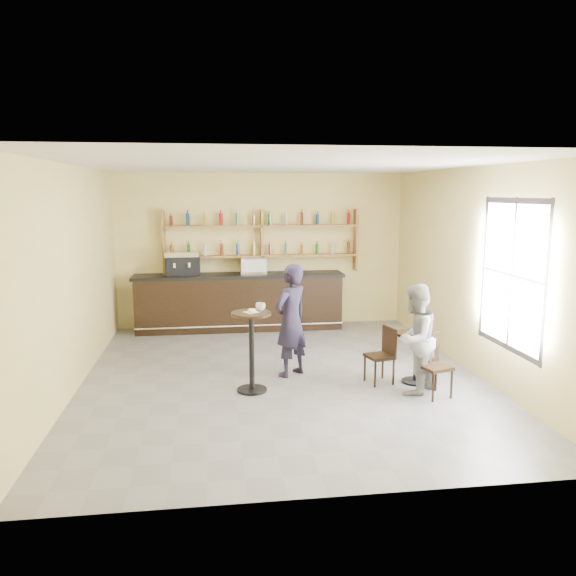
{
  "coord_description": "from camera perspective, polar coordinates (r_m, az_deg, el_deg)",
  "views": [
    {
      "loc": [
        -1.02,
        -8.24,
        2.81
      ],
      "look_at": [
        0.2,
        0.8,
        1.25
      ],
      "focal_mm": 35.0,
      "sensor_mm": 36.0,
      "label": 1
    }
  ],
  "objects": [
    {
      "name": "pastry_case",
      "position": [
        11.51,
        -3.55,
        2.24
      ],
      "size": [
        0.57,
        0.47,
        0.32
      ],
      "primitive_type": null,
      "rotation": [
        0.0,
        0.0,
        0.09
      ],
      "color": "silver",
      "rests_on": "bar_counter"
    },
    {
      "name": "donut",
      "position": [
        7.86,
        -3.68,
        -2.3
      ],
      "size": [
        0.16,
        0.16,
        0.04
      ],
      "primitive_type": "torus",
      "rotation": [
        0.0,
        0.0,
        -0.43
      ],
      "color": "#DCA650",
      "rests_on": "napkin"
    },
    {
      "name": "man_main",
      "position": [
        8.6,
        0.29,
        -3.31
      ],
      "size": [
        0.76,
        0.73,
        1.74
      ],
      "primitive_type": "imported",
      "rotation": [
        0.0,
        0.0,
        3.83
      ],
      "color": "black",
      "rests_on": "floor"
    },
    {
      "name": "bar_counter",
      "position": [
        11.62,
        -4.94,
        -1.4
      ],
      "size": [
        4.28,
        0.83,
        1.16
      ],
      "primitive_type": null,
      "color": "black",
      "rests_on": "floor"
    },
    {
      "name": "floor",
      "position": [
        8.76,
        -0.6,
        -9.0
      ],
      "size": [
        7.0,
        7.0,
        0.0
      ],
      "primitive_type": "plane",
      "color": "slate",
      "rests_on": "ground"
    },
    {
      "name": "pedestal_table",
      "position": [
        8.01,
        -3.71,
        -6.5
      ],
      "size": [
        0.66,
        0.66,
        1.15
      ],
      "primitive_type": null,
      "rotation": [
        0.0,
        0.0,
        0.2
      ],
      "color": "black",
      "rests_on": "floor"
    },
    {
      "name": "chair_south",
      "position": [
        8.09,
        14.73,
        -7.69
      ],
      "size": [
        0.48,
        0.48,
        0.87
      ],
      "primitive_type": null,
      "rotation": [
        0.0,
        0.0,
        0.31
      ],
      "color": "black",
      "rests_on": "floor"
    },
    {
      "name": "liquor_bottles",
      "position": [
        11.68,
        -2.68,
        5.63
      ],
      "size": [
        3.68,
        0.1,
        1.0
      ],
      "primitive_type": null,
      "color": "#8C5919",
      "rests_on": "shelf_unit"
    },
    {
      "name": "shelf_unit",
      "position": [
        11.69,
        -2.67,
        4.8
      ],
      "size": [
        4.0,
        0.26,
        1.4
      ],
      "primitive_type": null,
      "color": "brown",
      "rests_on": "wall_back"
    },
    {
      "name": "napkin",
      "position": [
        7.87,
        -3.76,
        -2.45
      ],
      "size": [
        0.24,
        0.24,
        0.0
      ],
      "primitive_type": "cube",
      "rotation": [
        0.0,
        0.0,
        0.56
      ],
      "color": "white",
      "rests_on": "pedestal_table"
    },
    {
      "name": "wall_left",
      "position": [
        8.56,
        -20.98,
        0.93
      ],
      "size": [
        0.0,
        7.0,
        7.0
      ],
      "primitive_type": "plane",
      "rotation": [
        1.57,
        0.0,
        1.57
      ],
      "color": "#ECD986",
      "rests_on": "floor"
    },
    {
      "name": "patron_second",
      "position": [
        8.09,
        12.74,
        -5.06
      ],
      "size": [
        0.95,
        0.95,
        1.56
      ],
      "primitive_type": "imported",
      "rotation": [
        0.0,
        0.0,
        -2.35
      ],
      "color": "gray",
      "rests_on": "floor"
    },
    {
      "name": "window_frame",
      "position": [
        8.18,
        21.77,
        1.2
      ],
      "size": [
        0.04,
        1.7,
        2.1
      ],
      "primitive_type": null,
      "color": "black",
      "rests_on": "wall_right"
    },
    {
      "name": "espresso_machine",
      "position": [
        11.49,
        -10.69,
        2.48
      ],
      "size": [
        0.72,
        0.51,
        0.48
      ],
      "primitive_type": null,
      "rotation": [
        0.0,
        0.0,
        0.12
      ],
      "color": "black",
      "rests_on": "bar_counter"
    },
    {
      "name": "wall_front",
      "position": [
        4.99,
        4.36,
        -4.36
      ],
      "size": [
        7.0,
        0.0,
        7.0
      ],
      "primitive_type": "plane",
      "rotation": [
        -1.57,
        0.0,
        0.0
      ],
      "color": "#ECD986",
      "rests_on": "floor"
    },
    {
      "name": "window_pane",
      "position": [
        8.18,
        21.8,
        1.21
      ],
      "size": [
        0.0,
        2.0,
        2.0
      ],
      "primitive_type": "plane",
      "rotation": [
        1.57,
        0.0,
        -1.57
      ],
      "color": "white",
      "rests_on": "wall_right"
    },
    {
      "name": "ceiling",
      "position": [
        8.31,
        -0.64,
        12.4
      ],
      "size": [
        7.0,
        7.0,
        0.0
      ],
      "primitive_type": "plane",
      "rotation": [
        3.14,
        0.0,
        0.0
      ],
      "color": "white",
      "rests_on": "wall_back"
    },
    {
      "name": "cup_pedestal",
      "position": [
        7.97,
        -2.81,
        -1.91
      ],
      "size": [
        0.17,
        0.17,
        0.11
      ],
      "primitive_type": "imported",
      "rotation": [
        0.0,
        0.0,
        -0.23
      ],
      "color": "white",
      "rests_on": "pedestal_table"
    },
    {
      "name": "wall_right",
      "position": [
        9.25,
        18.17,
        1.7
      ],
      "size": [
        0.0,
        7.0,
        7.0
      ],
      "primitive_type": "plane",
      "rotation": [
        1.57,
        0.0,
        -1.57
      ],
      "color": "#ECD986",
      "rests_on": "floor"
    },
    {
      "name": "cafe_table",
      "position": [
        8.62,
        12.89,
        -6.92
      ],
      "size": [
        0.61,
        0.61,
        0.76
      ],
      "primitive_type": null,
      "rotation": [
        0.0,
        0.0,
        0.02
      ],
      "color": "black",
      "rests_on": "floor"
    },
    {
      "name": "chair_west",
      "position": [
        8.48,
        9.27,
        -6.8
      ],
      "size": [
        0.44,
        0.44,
        0.84
      ],
      "primitive_type": null,
      "rotation": [
        0.0,
        0.0,
        -1.33
      ],
      "color": "black",
      "rests_on": "floor"
    },
    {
      "name": "cup_cafe",
      "position": [
        8.53,
        13.31,
        -4.15
      ],
      "size": [
        0.11,
        0.11,
        0.09
      ],
      "primitive_type": "imported",
      "rotation": [
        0.0,
        0.0,
        0.11
      ],
      "color": "white",
      "rests_on": "cafe_table"
    },
    {
      "name": "wall_back",
      "position": [
        11.84,
        -2.72,
        3.84
      ],
      "size": [
        7.0,
        0.0,
        7.0
      ],
      "primitive_type": "plane",
      "rotation": [
        1.57,
        0.0,
        0.0
      ],
      "color": "#ECD986",
      "rests_on": "floor"
    }
  ]
}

